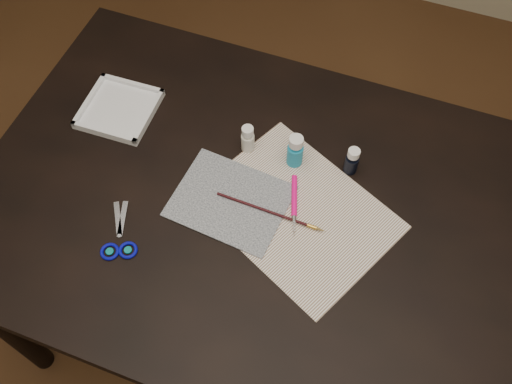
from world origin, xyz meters
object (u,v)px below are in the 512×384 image
(paint_bottle_cyan, at_px, (295,151))
(paint_bottle_navy, at_px, (352,161))
(palette_tray, at_px, (119,109))
(paper, at_px, (296,212))
(paint_bottle_white, at_px, (248,139))
(scissors, at_px, (117,230))
(canvas, at_px, (230,201))

(paint_bottle_cyan, bearing_deg, paint_bottle_navy, 10.66)
(palette_tray, bearing_deg, paper, -13.17)
(paint_bottle_white, relative_size, paint_bottle_navy, 1.00)
(paint_bottle_navy, height_order, scissors, paint_bottle_navy)
(paint_bottle_cyan, bearing_deg, scissors, -134.36)
(paper, xyz_separation_m, palette_tray, (-0.51, 0.12, 0.01))
(paper, distance_m, scissors, 0.40)
(paint_bottle_white, distance_m, paint_bottle_navy, 0.25)
(paper, xyz_separation_m, scissors, (-0.36, -0.19, 0.00))
(canvas, relative_size, paint_bottle_cyan, 2.74)
(paint_bottle_white, xyz_separation_m, paint_bottle_navy, (0.25, 0.03, -0.00))
(palette_tray, bearing_deg, canvas, -22.10)
(paint_bottle_white, height_order, scissors, paint_bottle_white)
(paint_bottle_cyan, xyz_separation_m, paint_bottle_navy, (0.13, 0.02, -0.01))
(canvas, distance_m, paint_bottle_white, 0.16)
(paint_bottle_cyan, xyz_separation_m, palette_tray, (-0.46, -0.01, -0.04))
(paper, relative_size, paint_bottle_navy, 5.29)
(canvas, relative_size, palette_tray, 1.45)
(paint_bottle_cyan, bearing_deg, paint_bottle_white, -179.32)
(paint_bottle_white, height_order, paint_bottle_cyan, paint_bottle_cyan)
(canvas, distance_m, paint_bottle_navy, 0.30)
(paper, height_order, paint_bottle_navy, paint_bottle_navy)
(canvas, height_order, paint_bottle_cyan, paint_bottle_cyan)
(paper, xyz_separation_m, paint_bottle_navy, (0.08, 0.15, 0.04))
(canvas, distance_m, palette_tray, 0.39)
(scissors, bearing_deg, canvas, -84.77)
(canvas, xyz_separation_m, paint_bottle_white, (-0.02, 0.15, 0.04))
(paint_bottle_navy, bearing_deg, paint_bottle_white, -174.03)
(paint_bottle_white, height_order, palette_tray, paint_bottle_white)
(paint_bottle_cyan, xyz_separation_m, scissors, (-0.31, -0.31, -0.04))
(canvas, bearing_deg, paint_bottle_navy, 37.74)
(paint_bottle_cyan, distance_m, paint_bottle_navy, 0.13)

